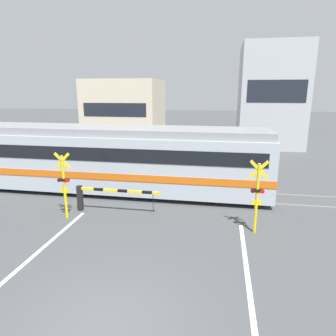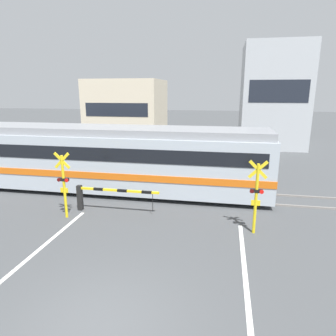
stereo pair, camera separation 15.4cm
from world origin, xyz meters
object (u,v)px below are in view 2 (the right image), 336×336
at_px(crossing_barrier_near, 99,194).
at_px(crossing_signal_right, 256,194).
at_px(commuter_train, 75,155).
at_px(pedestrian, 193,154).
at_px(crossing_signal_left, 64,182).
at_px(crossing_barrier_far, 225,166).

height_order(crossing_barrier_near, crossing_signal_right, crossing_signal_right).
xyz_separation_m(commuter_train, pedestrian, (5.72, 5.37, -0.81)).
bearing_deg(crossing_signal_left, pedestrian, 64.97).
bearing_deg(crossing_signal_left, crossing_signal_right, 0.00).
height_order(crossing_barrier_near, pedestrian, pedestrian).
bearing_deg(crossing_barrier_near, crossing_barrier_far, 49.13).
distance_m(crossing_barrier_near, crossing_signal_right, 6.52).
xyz_separation_m(crossing_barrier_far, crossing_signal_right, (1.11, -7.00, 0.73)).
bearing_deg(commuter_train, pedestrian, 43.19).
xyz_separation_m(crossing_barrier_near, crossing_signal_right, (6.43, -0.86, 0.73)).
xyz_separation_m(commuter_train, crossing_signal_left, (1.47, -3.73, -0.28)).
bearing_deg(pedestrian, crossing_barrier_near, -110.85).
relative_size(crossing_barrier_near, crossing_barrier_far, 1.00).
bearing_deg(pedestrian, crossing_signal_left, -115.03).
relative_size(commuter_train, crossing_barrier_far, 5.50).
distance_m(crossing_signal_left, crossing_signal_right, 7.53).
bearing_deg(crossing_barrier_far, crossing_signal_right, -81.00).
bearing_deg(crossing_signal_right, pedestrian, 109.87).
distance_m(commuter_train, crossing_signal_right, 9.75).
height_order(commuter_train, crossing_signal_left, commuter_train).
bearing_deg(crossing_barrier_far, commuter_train, -157.51).
relative_size(crossing_barrier_far, crossing_signal_left, 1.33).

